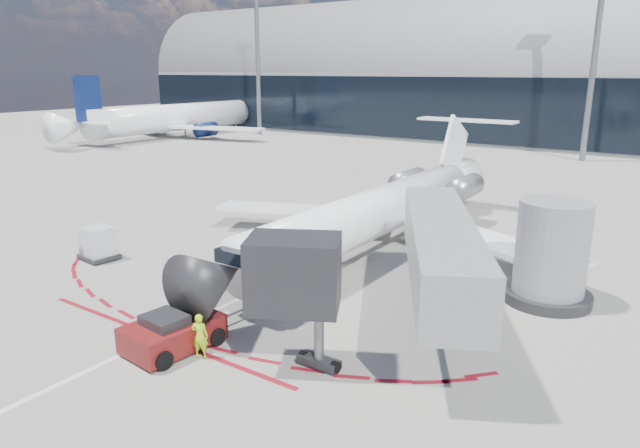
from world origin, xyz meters
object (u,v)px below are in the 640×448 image
Objects in this scene: ramp_worker at (200,336)px; uld_container at (98,244)px; regional_jet at (382,209)px; pushback_tug at (173,333)px.

uld_container is (-13.23, 4.90, 0.05)m from ramp_worker.
uld_container is (-12.36, -10.86, -1.53)m from regional_jet.
ramp_worker is at bearing -13.94° from uld_container.
ramp_worker is (1.42, 0.08, 0.22)m from pushback_tug.
ramp_worker is (0.87, -15.77, -1.58)m from regional_jet.
ramp_worker reaches higher than pushback_tug.
pushback_tug is at bearing -16.48° from uld_container.
regional_jet is at bearing -111.23° from ramp_worker.
regional_jet is 15.87m from ramp_worker.
uld_container is at bearing 162.89° from pushback_tug.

